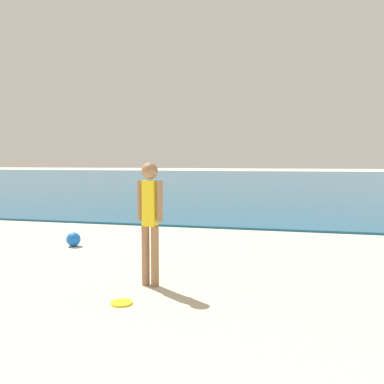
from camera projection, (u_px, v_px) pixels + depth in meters
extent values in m
cube|color=#14567F|center=(276.00, 179.00, 39.91)|extent=(160.00, 60.00, 0.06)
cylinder|color=#936B4C|center=(146.00, 255.00, 5.94)|extent=(0.11, 0.11, 0.86)
cylinder|color=#936B4C|center=(155.00, 256.00, 5.88)|extent=(0.11, 0.11, 0.86)
cube|color=yellow|center=(150.00, 203.00, 5.85)|extent=(0.22, 0.15, 0.64)
sphere|color=#936B4C|center=(150.00, 171.00, 5.82)|extent=(0.23, 0.23, 0.23)
cylinder|color=#936B4C|center=(140.00, 200.00, 5.92)|extent=(0.09, 0.09, 0.57)
cylinder|color=#936B4C|center=(160.00, 201.00, 5.79)|extent=(0.09, 0.09, 0.57)
cylinder|color=yellow|center=(122.00, 303.00, 5.18)|extent=(0.28, 0.28, 0.03)
sphere|color=blue|center=(73.00, 239.00, 8.66)|extent=(0.29, 0.29, 0.29)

